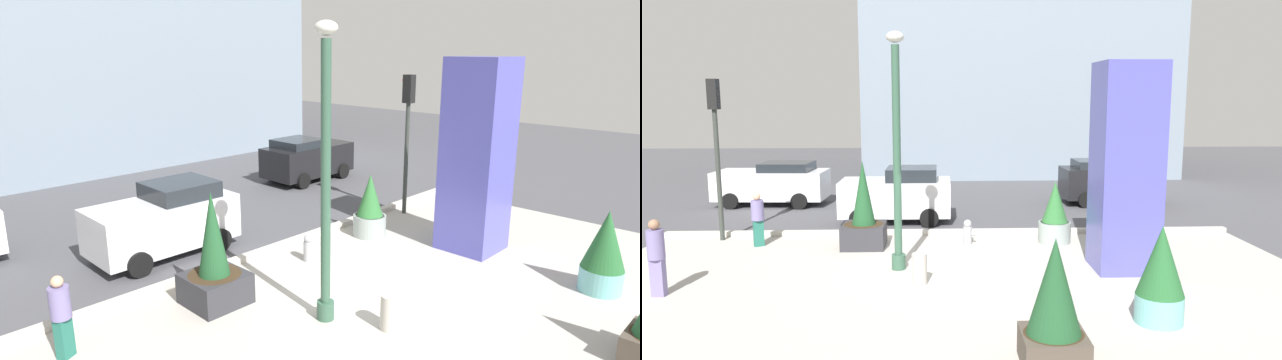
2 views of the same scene
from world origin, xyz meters
TOP-DOWN VIEW (x-y plane):
  - ground_plane at (0.00, 4.00)m, footprint 60.00×60.00m
  - plaza_pavement at (0.00, -2.00)m, footprint 18.00×10.00m
  - curb_strip at (0.00, 3.12)m, footprint 18.00×0.24m
  - lamp_post at (-1.38, -0.53)m, footprint 0.44×0.44m
  - art_pillar_blue at (4.36, -0.68)m, footprint 1.51×1.51m
  - potted_plant_by_pillar at (3.15, 1.99)m, footprint 0.98×0.98m
  - potted_plant_mid_plaza at (-2.56, 1.70)m, footprint 1.24×1.24m
  - potted_plant_curbside at (3.97, -4.18)m, footprint 0.94×0.94m
  - fire_hydrant at (0.50, 1.90)m, footprint 0.36×0.26m
  - concrete_bollard at (-0.80, -1.73)m, footprint 0.36×0.36m
  - traffic_light_far_side at (5.68, 2.54)m, footprint 0.28×0.42m
  - car_curb_east at (6.61, 8.22)m, footprint 3.90×2.12m
  - car_passing_lane at (-1.81, 5.07)m, footprint 3.84×2.04m
  - pedestrian_on_sidewalk at (-5.69, 1.89)m, footprint 0.48×0.48m

SIDE VIEW (x-z plane):
  - ground_plane at x=0.00m, z-range 0.00..0.00m
  - plaza_pavement at x=0.00m, z-range -0.01..0.01m
  - curb_strip at x=0.00m, z-range 0.00..0.16m
  - fire_hydrant at x=0.50m, z-range -0.01..0.74m
  - concrete_bollard at x=-0.80m, z-range 0.00..0.75m
  - potted_plant_by_pillar at x=3.15m, z-range -0.11..1.78m
  - pedestrian_on_sidewalk at x=-5.69m, z-range 0.09..1.69m
  - potted_plant_mid_plaza at x=-2.56m, z-range -0.36..2.20m
  - car_curb_east at x=6.61m, z-range 0.02..1.83m
  - car_passing_lane at x=-1.81m, z-range 0.00..1.93m
  - potted_plant_curbside at x=3.97m, z-range -0.01..1.95m
  - art_pillar_blue at x=4.36m, z-range 0.00..5.26m
  - lamp_post at x=-1.38m, z-range -0.08..5.89m
  - traffic_light_far_side at x=5.68m, z-range 0.81..5.45m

